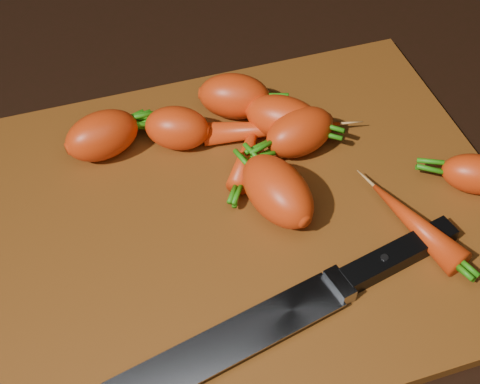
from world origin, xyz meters
name	(u,v)px	position (x,y,z in m)	size (l,w,h in m)	color
ground	(243,223)	(0.00, 0.00, -0.01)	(2.00, 2.00, 0.01)	black
cutting_board	(243,216)	(0.00, 0.00, 0.01)	(0.50, 0.40, 0.01)	brown
carrot_0	(102,135)	(-0.11, 0.12, 0.04)	(0.07, 0.05, 0.05)	#F13D0D
carrot_1	(177,128)	(-0.04, 0.11, 0.03)	(0.07, 0.04, 0.04)	#F13D0D
carrot_2	(284,118)	(0.07, 0.09, 0.04)	(0.08, 0.05, 0.05)	#F13D0D
carrot_3	(278,191)	(0.03, -0.01, 0.04)	(0.09, 0.05, 0.05)	#F13D0D
carrot_4	(300,132)	(0.08, 0.06, 0.04)	(0.07, 0.05, 0.05)	#F13D0D
carrot_5	(101,136)	(-0.11, 0.12, 0.03)	(0.06, 0.04, 0.04)	#F13D0D
carrot_6	(476,174)	(0.22, -0.04, 0.03)	(0.07, 0.04, 0.04)	#F13D0D
carrot_7	(249,147)	(0.03, 0.07, 0.02)	(0.11, 0.02, 0.02)	#F13D0D
carrot_8	(272,129)	(0.06, 0.09, 0.02)	(0.14, 0.02, 0.02)	#F13D0D
carrot_9	(415,224)	(0.14, -0.07, 0.03)	(0.11, 0.03, 0.03)	#F13D0D
carrot_10	(235,96)	(0.03, 0.13, 0.04)	(0.07, 0.05, 0.05)	#F13D0D
knife	(250,332)	(-0.03, -0.13, 0.02)	(0.33, 0.10, 0.02)	gray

